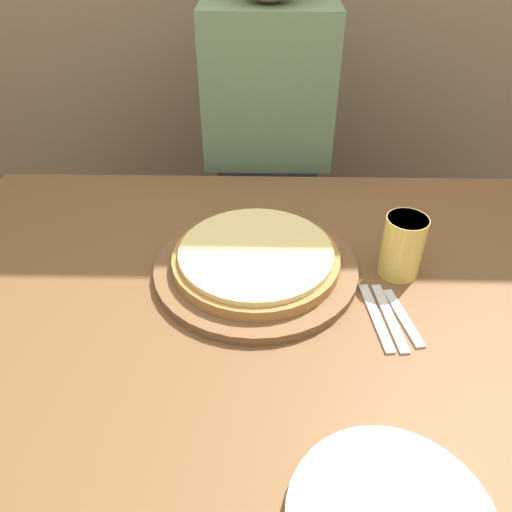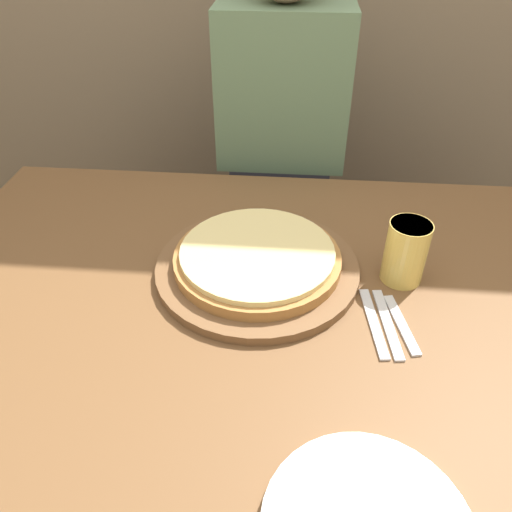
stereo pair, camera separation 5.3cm
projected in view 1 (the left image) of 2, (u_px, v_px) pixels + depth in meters
The scene contains 8 objects.
ground_plane at pixel (279, 511), 1.38m from camera, with size 12.00×12.00×0.00m, color #756047.
dining_table at pixel (284, 433), 1.15m from camera, with size 1.53×1.08×0.75m.
pizza_on_board at pixel (256, 262), 1.01m from camera, with size 0.42×0.42×0.06m.
beer_glass at pixel (403, 244), 0.99m from camera, with size 0.08×0.08×0.13m.
fork at pixel (376, 317), 0.92m from camera, with size 0.04×0.18×0.00m.
dinner_knife at pixel (390, 318), 0.92m from camera, with size 0.04×0.18×0.00m.
spoon at pixel (403, 318), 0.92m from camera, with size 0.05×0.15×0.00m.
diner_person at pixel (267, 179), 1.54m from camera, with size 0.36×0.20×1.33m.
Camera 1 is at (-0.05, -0.67, 1.40)m, focal length 35.00 mm.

